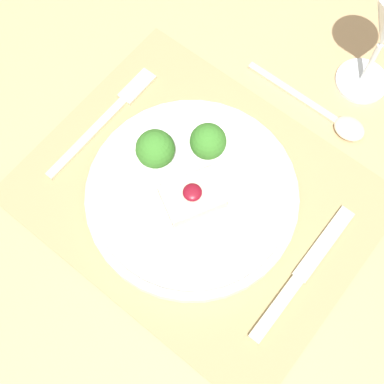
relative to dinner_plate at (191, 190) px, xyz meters
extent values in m
plane|color=brown|center=(0.01, 0.00, -0.75)|extent=(8.00, 8.00, 0.00)
cube|color=tan|center=(0.01, 0.00, -0.03)|extent=(1.39, 1.14, 0.03)
cube|color=#9E895B|center=(0.01, 0.00, -0.02)|extent=(0.45, 0.36, 0.00)
cylinder|color=white|center=(0.00, 0.00, -0.01)|extent=(0.29, 0.29, 0.02)
torus|color=white|center=(0.00, 0.00, 0.00)|extent=(0.29, 0.29, 0.01)
cube|color=beige|center=(0.01, -0.01, 0.01)|extent=(0.09, 0.09, 0.02)
ellipsoid|color=maroon|center=(0.01, -0.01, 0.03)|extent=(0.03, 0.03, 0.01)
cylinder|color=#84B256|center=(-0.06, 0.01, 0.01)|extent=(0.01, 0.01, 0.02)
sphere|color=#387A28|center=(-0.06, 0.01, 0.04)|extent=(0.05, 0.05, 0.05)
cylinder|color=#84B256|center=(-0.02, 0.06, 0.01)|extent=(0.01, 0.01, 0.02)
sphere|color=#387A28|center=(-0.02, 0.06, 0.04)|extent=(0.05, 0.05, 0.05)
cube|color=beige|center=(-0.17, -0.03, -0.01)|extent=(0.01, 0.16, 0.01)
cube|color=beige|center=(-0.17, 0.08, -0.01)|extent=(0.02, 0.06, 0.01)
cube|color=beige|center=(0.18, -0.06, -0.01)|extent=(0.02, 0.10, 0.01)
cube|color=beige|center=(0.18, 0.05, -0.01)|extent=(0.02, 0.12, 0.00)
cube|color=beige|center=(0.02, 0.22, -0.02)|extent=(0.16, 0.01, 0.01)
ellipsoid|color=beige|center=(0.11, 0.22, -0.01)|extent=(0.05, 0.04, 0.01)
cylinder|color=white|center=(0.09, 0.30, -0.02)|extent=(0.08, 0.08, 0.01)
cylinder|color=white|center=(0.09, 0.30, 0.03)|extent=(0.01, 0.01, 0.08)
camera|label=1|loc=(0.17, -0.21, 0.66)|focal=50.00mm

